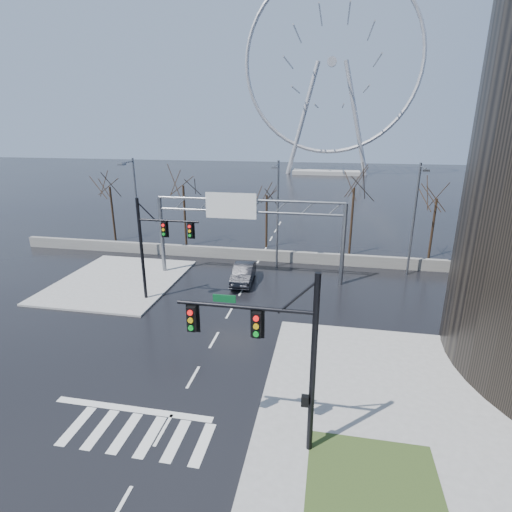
% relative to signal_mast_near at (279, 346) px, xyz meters
% --- Properties ---
extents(ground, '(260.00, 260.00, 0.00)m').
position_rel_signal_mast_near_xyz_m(ground, '(-5.14, 4.04, -4.87)').
color(ground, black).
rests_on(ground, ground).
extents(sidewalk_right_ext, '(12.00, 10.00, 0.15)m').
position_rel_signal_mast_near_xyz_m(sidewalk_right_ext, '(4.86, 6.04, -4.80)').
color(sidewalk_right_ext, gray).
rests_on(sidewalk_right_ext, ground).
extents(sidewalk_far, '(10.00, 12.00, 0.15)m').
position_rel_signal_mast_near_xyz_m(sidewalk_far, '(-16.14, 16.04, -4.80)').
color(sidewalk_far, gray).
rests_on(sidewalk_far, ground).
extents(grass_strip, '(5.00, 4.00, 0.02)m').
position_rel_signal_mast_near_xyz_m(grass_strip, '(3.86, -0.96, -4.72)').
color(grass_strip, '#2E431C').
rests_on(grass_strip, sidewalk_near).
extents(barrier_wall, '(52.00, 0.50, 1.10)m').
position_rel_signal_mast_near_xyz_m(barrier_wall, '(-5.14, 24.04, -4.32)').
color(barrier_wall, slate).
rests_on(barrier_wall, ground).
extents(signal_mast_near, '(5.52, 0.41, 8.00)m').
position_rel_signal_mast_near_xyz_m(signal_mast_near, '(0.00, 0.00, 0.00)').
color(signal_mast_near, black).
rests_on(signal_mast_near, ground).
extents(signal_mast_far, '(4.72, 0.41, 8.00)m').
position_rel_signal_mast_near_xyz_m(signal_mast_far, '(-11.01, 13.00, -0.04)').
color(signal_mast_far, black).
rests_on(signal_mast_far, ground).
extents(sign_gantry, '(16.36, 0.40, 7.60)m').
position_rel_signal_mast_near_xyz_m(sign_gantry, '(-5.52, 19.00, 0.31)').
color(sign_gantry, slate).
rests_on(sign_gantry, ground).
extents(streetlight_left, '(0.50, 2.55, 10.00)m').
position_rel_signal_mast_near_xyz_m(streetlight_left, '(-17.14, 22.20, 1.01)').
color(streetlight_left, slate).
rests_on(streetlight_left, ground).
extents(streetlight_mid, '(0.50, 2.55, 10.00)m').
position_rel_signal_mast_near_xyz_m(streetlight_mid, '(-3.14, 22.20, 1.01)').
color(streetlight_mid, slate).
rests_on(streetlight_mid, ground).
extents(streetlight_right, '(0.50, 2.55, 10.00)m').
position_rel_signal_mast_near_xyz_m(streetlight_right, '(8.86, 22.20, 1.01)').
color(streetlight_right, slate).
rests_on(streetlight_right, ground).
extents(tree_far_left, '(3.50, 3.50, 7.00)m').
position_rel_signal_mast_near_xyz_m(tree_far_left, '(-23.14, 28.04, 0.70)').
color(tree_far_left, black).
rests_on(tree_far_left, ground).
extents(tree_left, '(3.75, 3.75, 7.50)m').
position_rel_signal_mast_near_xyz_m(tree_left, '(-14.14, 27.54, 1.10)').
color(tree_left, black).
rests_on(tree_left, ground).
extents(tree_center, '(3.25, 3.25, 6.50)m').
position_rel_signal_mast_near_xyz_m(tree_center, '(-5.14, 28.54, 0.30)').
color(tree_center, black).
rests_on(tree_center, ground).
extents(tree_right, '(3.90, 3.90, 7.80)m').
position_rel_signal_mast_near_xyz_m(tree_right, '(3.86, 27.54, 1.34)').
color(tree_right, black).
rests_on(tree_right, ground).
extents(tree_far_right, '(3.40, 3.40, 6.80)m').
position_rel_signal_mast_near_xyz_m(tree_far_right, '(11.86, 28.04, 0.54)').
color(tree_far_right, black).
rests_on(tree_far_right, ground).
extents(ferris_wheel, '(45.00, 6.00, 50.91)m').
position_rel_signal_mast_near_xyz_m(ferris_wheel, '(-0.14, 99.04, 21.26)').
color(ferris_wheel, gray).
rests_on(ferris_wheel, ground).
extents(car, '(1.96, 4.87, 1.57)m').
position_rel_signal_mast_near_xyz_m(car, '(-5.42, 17.97, -4.09)').
color(car, black).
rests_on(car, ground).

